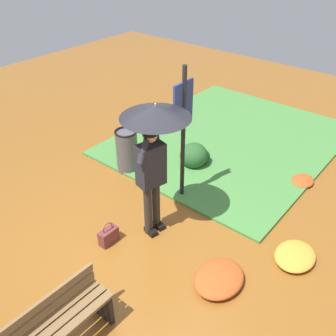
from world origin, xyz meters
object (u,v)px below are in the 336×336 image
(person_with_umbrella, at_px, (154,139))
(park_bench, at_px, (51,331))
(info_sign_post, at_px, (183,120))
(trash_bin, at_px, (127,151))
(handbag, at_px, (109,236))

(person_with_umbrella, xyz_separation_m, park_bench, (-2.24, -0.52, -1.15))
(info_sign_post, distance_m, trash_bin, 1.64)
(handbag, bearing_deg, park_bench, -152.15)
(person_with_umbrella, bearing_deg, info_sign_post, 11.07)
(park_bench, xyz_separation_m, trash_bin, (3.10, 1.96, 0.02))
(person_with_umbrella, height_order, info_sign_post, info_sign_post)
(person_with_umbrella, distance_m, park_bench, 2.57)
(person_with_umbrella, distance_m, handbag, 1.62)
(person_with_umbrella, bearing_deg, handbag, 157.32)
(handbag, bearing_deg, person_with_umbrella, -22.68)
(park_bench, distance_m, trash_bin, 3.67)
(info_sign_post, height_order, handbag, info_sign_post)
(handbag, height_order, park_bench, park_bench)
(trash_bin, bearing_deg, handbag, -143.69)
(park_bench, bearing_deg, trash_bin, 32.31)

